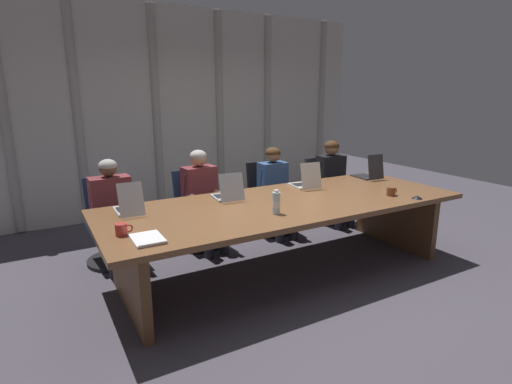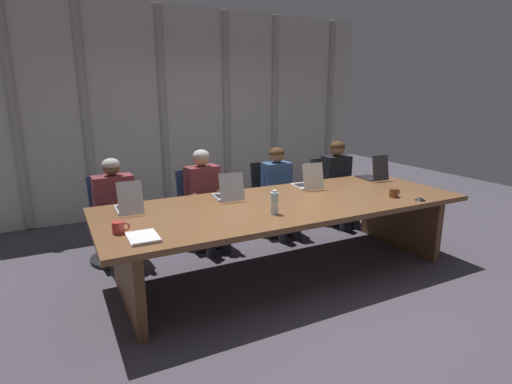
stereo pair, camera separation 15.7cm
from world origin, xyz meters
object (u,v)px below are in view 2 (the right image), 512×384
laptop_right_mid (373,174)px  conference_mic_left_side (420,199)px  office_chair_center (272,207)px  office_chair_left_end (115,229)px  office_chair_left_mid (200,217)px  person_left_end (116,206)px  coffee_mug_near (119,228)px  office_chair_right_mid (330,198)px  spiral_notepad (143,237)px  laptop_left_end (129,205)px  person_left_mid (206,194)px  person_center (280,187)px  coffee_mug_far (394,193)px  laptop_center (308,183)px  laptop_left_mid (228,194)px  water_bottle_primary (274,203)px  person_right_mid (339,178)px

laptop_right_mid → conference_mic_left_side: bearing=168.2°
office_chair_center → laptop_right_mid: bearing=57.2°
office_chair_left_end → office_chair_left_mid: size_ratio=1.02×
person_left_end → conference_mic_left_side: (2.72, -1.60, 0.13)m
laptop_right_mid → office_chair_center: 1.36m
office_chair_center → coffee_mug_near: (-2.13, -1.36, 0.47)m
office_chair_right_mid → spiral_notepad: office_chair_right_mid is taller
office_chair_center → person_left_end: person_left_end is taller
laptop_left_end → office_chair_left_mid: bearing=-49.1°
office_chair_left_mid → person_left_end: size_ratio=0.79×
laptop_left_end → office_chair_left_end: 0.93m
office_chair_center → person_left_end: 2.01m
laptop_right_mid → office_chair_left_end: bearing=80.4°
person_left_mid → person_center: (1.00, -0.01, -0.02)m
laptop_right_mid → coffee_mug_far: 0.87m
conference_mic_left_side → laptop_center: bearing=125.8°
laptop_left_mid → office_chair_right_mid: (1.94, 0.80, -0.48)m
coffee_mug_near → water_bottle_primary: bearing=-4.7°
laptop_right_mid → person_left_end: size_ratio=0.35×
office_chair_left_end → coffee_mug_near: size_ratio=6.83×
laptop_center → laptop_right_mid: 0.99m
water_bottle_primary → office_chair_center: bearing=61.3°
laptop_right_mid → spiral_notepad: 3.11m
laptop_left_mid → person_center: size_ratio=0.36×
coffee_mug_far → person_center: bearing=112.7°
coffee_mug_far → office_chair_left_end: bearing=149.5°
office_chair_left_end → person_center: bearing=80.4°
person_left_mid → water_bottle_primary: size_ratio=5.32×
laptop_left_end → coffee_mug_far: laptop_left_end is taller
water_bottle_primary → person_center: bearing=57.7°
coffee_mug_far → office_chair_left_mid: bearing=136.3°
office_chair_left_mid → office_chair_right_mid: 1.97m
office_chair_right_mid → person_right_mid: size_ratio=0.77×
water_bottle_primary → person_left_mid: bearing=97.4°
office_chair_left_mid → coffee_mug_far: office_chair_left_mid is taller
conference_mic_left_side → laptop_left_end: bearing=160.6°
person_left_end → person_center: person_left_end is taller
water_bottle_primary → person_left_end: bearing=131.8°
laptop_left_mid → office_chair_left_end: size_ratio=0.44×
office_chair_center → office_chair_right_mid: size_ratio=1.02×
laptop_right_mid → conference_mic_left_side: 1.03m
office_chair_right_mid → person_left_end: (-2.96, -0.15, 0.31)m
coffee_mug_near → office_chair_right_mid: bearing=23.7°
person_right_mid → coffee_mug_far: size_ratio=8.71×
office_chair_left_mid → spiral_notepad: office_chair_left_mid is taller
coffee_mug_far → conference_mic_left_side: 0.26m
office_chair_left_end → person_left_end: (0.01, -0.15, 0.30)m
laptop_right_mid → person_right_mid: person_right_mid is taller
laptop_center → coffee_mug_far: laptop_center is taller
laptop_left_mid → office_chair_right_mid: 2.16m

